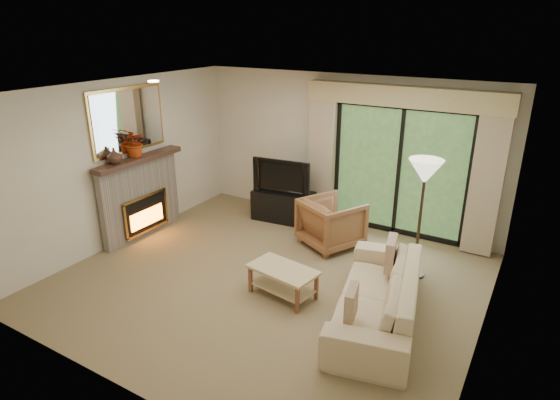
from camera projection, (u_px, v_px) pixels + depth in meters
The scene contains 22 objects.
floor at pixel (269, 280), 6.57m from camera, with size 5.50×5.50×0.00m, color olive.
ceiling at pixel (267, 92), 5.64m from camera, with size 5.50×5.50×0.00m, color white.
wall_back at pixel (345, 151), 8.12m from camera, with size 5.00×5.00×0.00m, color beige.
wall_front at pixel (117, 276), 4.10m from camera, with size 5.00×5.00×0.00m, color beige.
wall_left at pixel (122, 163), 7.42m from camera, with size 5.00×5.00×0.00m, color beige.
wall_right at pixel (495, 239), 4.80m from camera, with size 5.00×5.00×0.00m, color beige.
fireplace at pixel (141, 196), 7.74m from camera, with size 0.24×1.70×1.37m, color slate, non-canonical shape.
mirror at pixel (128, 120), 7.33m from camera, with size 0.07×1.45×1.02m, color gold, non-canonical shape.
sliding_door at pixel (399, 171), 7.67m from camera, with size 2.26×0.10×2.16m, color black, non-canonical shape.
curtain_left at pixel (322, 155), 8.19m from camera, with size 0.45×0.18×2.35m, color tan.
curtain_right at pixel (487, 180), 6.90m from camera, with size 0.45×0.18×2.35m, color tan.
cornice at pixel (404, 96), 7.16m from camera, with size 3.20×0.24×0.32m, color tan.
media_console at pixel (283, 206), 8.47m from camera, with size 1.09×0.49×0.54m, color black.
tv at pixel (283, 175), 8.27m from camera, with size 1.07×0.14×0.62m, color black.
armchair at pixel (331, 223), 7.45m from camera, with size 0.84×0.86×0.79m, color brown.
sofa at pixel (378, 295), 5.59m from camera, with size 2.29×0.90×0.67m, color tan.
pillow_near at pixel (351, 303), 5.02m from camera, with size 0.10×0.37×0.37m, color brown.
pillow_far at pixel (391, 254), 6.08m from camera, with size 0.11×0.42×0.42m, color brown.
coffee_table at pixel (283, 282), 6.12m from camera, with size 0.89×0.49×0.40m, color tan, non-canonical shape.
floor_lamp at pixel (420, 220), 6.40m from camera, with size 0.46×0.46×1.71m, color #EFEAC2, non-canonical shape.
vase at pixel (114, 156), 7.09m from camera, with size 0.23×0.23×0.24m, color #3A241A.
branches at pixel (135, 143), 7.40m from camera, with size 0.41×0.36×0.46m, color #A0330C.
Camera 1 is at (3.06, -4.86, 3.38)m, focal length 30.00 mm.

